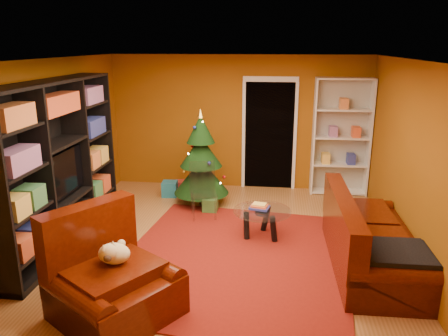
# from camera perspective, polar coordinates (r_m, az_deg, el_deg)

# --- Properties ---
(floor) EXTENTS (5.00, 5.50, 0.05)m
(floor) POSITION_cam_1_polar(r_m,az_deg,el_deg) (6.38, -0.45, -10.32)
(floor) COLOR #925B2C
(floor) RESTS_ON ground
(ceiling) EXTENTS (5.00, 5.50, 0.05)m
(ceiling) POSITION_cam_1_polar(r_m,az_deg,el_deg) (5.72, -0.51, 14.20)
(ceiling) COLOR silver
(ceiling) RESTS_ON wall_back
(wall_back) EXTENTS (5.00, 0.05, 2.60)m
(wall_back) POSITION_cam_1_polar(r_m,az_deg,el_deg) (8.61, 1.96, 5.95)
(wall_back) COLOR #8A4C0C
(wall_back) RESTS_ON ground
(wall_left) EXTENTS (0.05, 5.50, 2.60)m
(wall_left) POSITION_cam_1_polar(r_m,az_deg,el_deg) (6.72, -22.36, 1.85)
(wall_left) COLOR #8A4C0C
(wall_left) RESTS_ON ground
(wall_right) EXTENTS (0.05, 5.50, 2.60)m
(wall_right) POSITION_cam_1_polar(r_m,az_deg,el_deg) (6.13, 23.63, 0.41)
(wall_right) COLOR #8A4C0C
(wall_right) RESTS_ON ground
(doorway) EXTENTS (1.06, 0.60, 2.16)m
(doorway) POSITION_cam_1_polar(r_m,az_deg,el_deg) (8.58, 5.92, 4.14)
(doorway) COLOR black
(doorway) RESTS_ON floor
(rug) EXTENTS (3.33, 3.77, 0.02)m
(rug) POSITION_cam_1_polar(r_m,az_deg,el_deg) (6.02, 1.47, -11.67)
(rug) COLOR maroon
(rug) RESTS_ON floor
(media_unit) EXTENTS (0.48, 3.04, 2.33)m
(media_unit) POSITION_cam_1_polar(r_m,az_deg,el_deg) (6.52, -20.87, 0.37)
(media_unit) COLOR black
(media_unit) RESTS_ON floor
(christmas_tree) EXTENTS (1.02, 1.02, 1.74)m
(christmas_tree) POSITION_cam_1_polar(r_m,az_deg,el_deg) (7.69, -3.02, 1.22)
(christmas_tree) COLOR black
(christmas_tree) RESTS_ON floor
(gift_box_teal) EXTENTS (0.30, 0.30, 0.28)m
(gift_box_teal) POSITION_cam_1_polar(r_m,az_deg,el_deg) (8.35, -7.10, -2.71)
(gift_box_teal) COLOR #196C8D
(gift_box_teal) RESTS_ON floor
(gift_box_green) EXTENTS (0.25, 0.25, 0.25)m
(gift_box_green) POSITION_cam_1_polar(r_m,az_deg,el_deg) (7.54, -1.81, -4.82)
(gift_box_green) COLOR #367531
(gift_box_green) RESTS_ON floor
(gift_box_red) EXTENTS (0.27, 0.27, 0.22)m
(gift_box_red) POSITION_cam_1_polar(r_m,az_deg,el_deg) (8.57, -5.55, -2.38)
(gift_box_red) COLOR maroon
(gift_box_red) RESTS_ON floor
(white_bookshelf) EXTENTS (1.05, 0.39, 2.26)m
(white_bookshelf) POSITION_cam_1_polar(r_m,az_deg,el_deg) (8.50, 15.06, 3.89)
(white_bookshelf) COLOR white
(white_bookshelf) RESTS_ON floor
(armchair) EXTENTS (1.67, 1.67, 0.94)m
(armchair) POSITION_cam_1_polar(r_m,az_deg,el_deg) (4.81, -14.11, -13.61)
(armchair) COLOR #390D02
(armchair) RESTS_ON rug
(dog) EXTENTS (0.47, 0.50, 0.31)m
(dog) POSITION_cam_1_polar(r_m,az_deg,el_deg) (4.76, -14.15, -10.79)
(dog) COLOR beige
(dog) RESTS_ON armchair
(sofa) EXTENTS (1.04, 2.23, 0.95)m
(sofa) POSITION_cam_1_polar(r_m,az_deg,el_deg) (5.94, 18.96, -8.00)
(sofa) COLOR #390D02
(sofa) RESTS_ON rug
(coffee_table) EXTENTS (1.02, 1.02, 0.54)m
(coffee_table) POSITION_cam_1_polar(r_m,az_deg,el_deg) (6.55, 4.97, -7.25)
(coffee_table) COLOR gray
(coffee_table) RESTS_ON rug
(acrylic_chair) EXTENTS (0.54, 0.56, 0.84)m
(acrylic_chair) POSITION_cam_1_polar(r_m,az_deg,el_deg) (7.17, -2.70, -3.44)
(acrylic_chair) COLOR #66605B
(acrylic_chair) RESTS_ON rug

